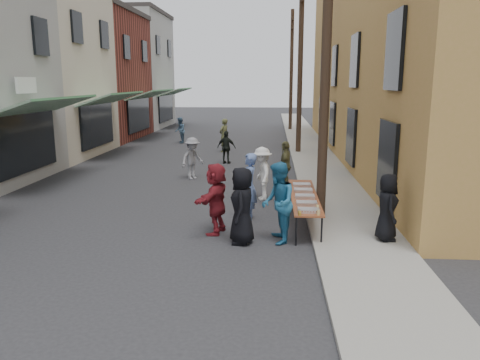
# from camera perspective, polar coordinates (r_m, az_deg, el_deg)

# --- Properties ---
(ground) EXTENTS (120.00, 120.00, 0.00)m
(ground) POSITION_cam_1_polar(r_m,az_deg,el_deg) (10.81, -12.15, -8.51)
(ground) COLOR #28282B
(ground) RESTS_ON ground
(sidewalk) EXTENTS (2.20, 60.00, 0.10)m
(sidewalk) POSITION_cam_1_polar(r_m,az_deg,el_deg) (25.07, 8.68, 3.35)
(sidewalk) COLOR gray
(sidewalk) RESTS_ON ground
(storefront_row) EXTENTS (8.00, 37.00, 9.00)m
(storefront_row) POSITION_cam_1_polar(r_m,az_deg,el_deg) (27.87, -24.20, 11.71)
(storefront_row) COLOR maroon
(storefront_row) RESTS_ON ground
(building_ochre) EXTENTS (10.00, 28.00, 10.00)m
(building_ochre) POSITION_cam_1_polar(r_m,az_deg,el_deg) (25.12, 23.68, 13.85)
(building_ochre) COLOR #AC843D
(building_ochre) RESTS_ON ground
(utility_pole_near) EXTENTS (0.26, 0.26, 9.00)m
(utility_pole_near) POSITION_cam_1_polar(r_m,az_deg,el_deg) (12.81, 10.47, 15.20)
(utility_pole_near) COLOR #2D2116
(utility_pole_near) RESTS_ON ground
(utility_pole_mid) EXTENTS (0.26, 0.26, 9.00)m
(utility_pole_mid) POSITION_cam_1_polar(r_m,az_deg,el_deg) (24.77, 7.35, 13.61)
(utility_pole_mid) COLOR #2D2116
(utility_pole_mid) RESTS_ON ground
(utility_pole_far) EXTENTS (0.26, 0.26, 9.00)m
(utility_pole_far) POSITION_cam_1_polar(r_m,az_deg,el_deg) (36.75, 6.28, 13.05)
(utility_pole_far) COLOR #2D2116
(utility_pole_far) RESTS_ON ground
(serving_table) EXTENTS (0.70, 4.00, 0.75)m
(serving_table) POSITION_cam_1_polar(r_m,az_deg,el_deg) (12.62, 7.81, -2.01)
(serving_table) COLOR brown
(serving_table) RESTS_ON ground
(catering_tray_sausage) EXTENTS (0.50, 0.33, 0.08)m
(catering_tray_sausage) POSITION_cam_1_polar(r_m,az_deg,el_deg) (11.01, 8.37, -3.68)
(catering_tray_sausage) COLOR maroon
(catering_tray_sausage) RESTS_ON serving_table
(catering_tray_foil_b) EXTENTS (0.50, 0.33, 0.08)m
(catering_tray_foil_b) POSITION_cam_1_polar(r_m,az_deg,el_deg) (11.63, 8.14, -2.82)
(catering_tray_foil_b) COLOR #B2B2B7
(catering_tray_foil_b) RESTS_ON serving_table
(catering_tray_buns) EXTENTS (0.50, 0.33, 0.08)m
(catering_tray_buns) POSITION_cam_1_polar(r_m,az_deg,el_deg) (12.31, 7.91, -1.99)
(catering_tray_buns) COLOR tan
(catering_tray_buns) RESTS_ON serving_table
(catering_tray_foil_d) EXTENTS (0.50, 0.33, 0.08)m
(catering_tray_foil_d) POSITION_cam_1_polar(r_m,az_deg,el_deg) (12.99, 7.71, -1.25)
(catering_tray_foil_d) COLOR #B2B2B7
(catering_tray_foil_d) RESTS_ON serving_table
(catering_tray_buns_end) EXTENTS (0.50, 0.33, 0.08)m
(catering_tray_buns_end) POSITION_cam_1_polar(r_m,az_deg,el_deg) (13.67, 7.53, -0.59)
(catering_tray_buns_end) COLOR tan
(catering_tray_buns_end) RESTS_ON serving_table
(condiment_jar_a) EXTENTS (0.07, 0.07, 0.08)m
(condiment_jar_a) POSITION_cam_1_polar(r_m,az_deg,el_deg) (10.70, 7.31, -4.09)
(condiment_jar_a) COLOR #A57F26
(condiment_jar_a) RESTS_ON serving_table
(condiment_jar_b) EXTENTS (0.07, 0.07, 0.08)m
(condiment_jar_b) POSITION_cam_1_polar(r_m,az_deg,el_deg) (10.80, 7.28, -3.95)
(condiment_jar_b) COLOR #A57F26
(condiment_jar_b) RESTS_ON serving_table
(condiment_jar_c) EXTENTS (0.07, 0.07, 0.08)m
(condiment_jar_c) POSITION_cam_1_polar(r_m,az_deg,el_deg) (10.89, 7.26, -3.80)
(condiment_jar_c) COLOR #A57F26
(condiment_jar_c) RESTS_ON serving_table
(cup_stack) EXTENTS (0.08, 0.08, 0.12)m
(cup_stack) POSITION_cam_1_polar(r_m,az_deg,el_deg) (10.78, 9.54, -3.94)
(cup_stack) COLOR tan
(cup_stack) RESTS_ON serving_table
(guest_front_a) EXTENTS (0.58, 0.89, 1.81)m
(guest_front_a) POSITION_cam_1_polar(r_m,az_deg,el_deg) (10.85, 0.24, -3.15)
(guest_front_a) COLOR black
(guest_front_a) RESTS_ON ground
(guest_front_b) EXTENTS (0.47, 0.69, 1.83)m
(guest_front_b) POSITION_cam_1_polar(r_m,az_deg,el_deg) (12.75, 1.13, -0.81)
(guest_front_b) COLOR #5770A9
(guest_front_b) RESTS_ON ground
(guest_front_c) EXTENTS (0.80, 0.99, 1.92)m
(guest_front_c) POSITION_cam_1_polar(r_m,az_deg,el_deg) (10.91, 4.64, -2.81)
(guest_front_c) COLOR #236890
(guest_front_c) RESTS_ON ground
(guest_front_d) EXTENTS (0.81, 1.19, 1.70)m
(guest_front_d) POSITION_cam_1_polar(r_m,az_deg,el_deg) (14.93, 2.70, 0.80)
(guest_front_d) COLOR white
(guest_front_d) RESTS_ON ground
(guest_front_e) EXTENTS (0.50, 1.03, 1.70)m
(guest_front_e) POSITION_cam_1_polar(r_m,az_deg,el_deg) (16.45, 5.55, 1.80)
(guest_front_e) COLOR brown
(guest_front_e) RESTS_ON ground
(guest_queue_back) EXTENTS (0.90, 1.73, 1.78)m
(guest_queue_back) POSITION_cam_1_polar(r_m,az_deg,el_deg) (11.59, -2.94, -2.26)
(guest_queue_back) COLOR maroon
(guest_queue_back) RESTS_ON ground
(server) EXTENTS (0.52, 0.78, 1.57)m
(server) POSITION_cam_1_polar(r_m,az_deg,el_deg) (11.32, 17.50, -3.18)
(server) COLOR black
(server) RESTS_ON sidewalk
(passerby_left) EXTENTS (1.13, 1.19, 1.62)m
(passerby_left) POSITION_cam_1_polar(r_m,az_deg,el_deg) (18.22, -5.84, 2.65)
(passerby_left) COLOR gray
(passerby_left) RESTS_ON ground
(passerby_mid) EXTENTS (0.95, 0.57, 1.51)m
(passerby_mid) POSITION_cam_1_polar(r_m,az_deg,el_deg) (21.58, -1.66, 3.99)
(passerby_mid) COLOR black
(passerby_mid) RESTS_ON ground
(passerby_right) EXTENTS (0.71, 0.78, 1.79)m
(passerby_right) POSITION_cam_1_polar(r_m,az_deg,el_deg) (25.22, -1.96, 5.46)
(passerby_right) COLOR #525732
(passerby_right) RESTS_ON ground
(passerby_far) EXTENTS (0.70, 0.84, 1.58)m
(passerby_far) POSITION_cam_1_polar(r_m,az_deg,el_deg) (29.11, -7.32, 6.03)
(passerby_far) COLOR #446483
(passerby_far) RESTS_ON ground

